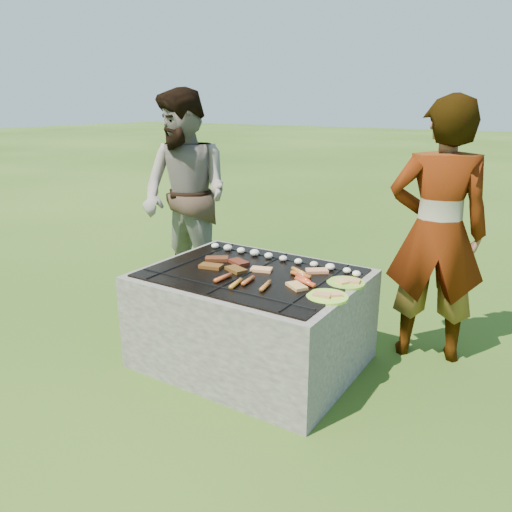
{
  "coord_description": "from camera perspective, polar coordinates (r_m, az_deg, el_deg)",
  "views": [
    {
      "loc": [
        1.58,
        -2.42,
        1.61
      ],
      "look_at": [
        0.0,
        0.05,
        0.7
      ],
      "focal_mm": 35.0,
      "sensor_mm": 36.0,
      "label": 1
    }
  ],
  "objects": [
    {
      "name": "lawn",
      "position": [
        3.3,
        -0.48,
        -11.9
      ],
      "size": [
        60.0,
        60.0,
        0.0
      ],
      "primitive_type": "plane",
      "color": "#214110",
      "rests_on": "ground"
    },
    {
      "name": "fire_pit",
      "position": [
        3.18,
        -0.49,
        -7.45
      ],
      "size": [
        1.3,
        1.0,
        0.62
      ],
      "color": "#9C948A",
      "rests_on": "ground"
    },
    {
      "name": "mushrooms",
      "position": [
        3.28,
        2.33,
        -0.11
      ],
      "size": [
        1.12,
        0.08,
        0.04
      ],
      "color": "white",
      "rests_on": "fire_pit"
    },
    {
      "name": "pork_slabs",
      "position": [
        3.17,
        -3.58,
        -0.9
      ],
      "size": [
        0.39,
        0.28,
        0.02
      ],
      "color": "brown",
      "rests_on": "fire_pit"
    },
    {
      "name": "sausages",
      "position": [
        2.89,
        2.07,
        -2.68
      ],
      "size": [
        0.53,
        0.49,
        0.03
      ],
      "color": "orange",
      "rests_on": "fire_pit"
    },
    {
      "name": "bread_on_grate",
      "position": [
        2.98,
        4.11,
        -2.18
      ],
      "size": [
        0.47,
        0.43,
        0.02
      ],
      "color": "#F9CE7F",
      "rests_on": "fire_pit"
    },
    {
      "name": "plate_far",
      "position": [
        2.92,
        10.25,
        -3.03
      ],
      "size": [
        0.25,
        0.25,
        0.03
      ],
      "color": "#B9DF35",
      "rests_on": "fire_pit"
    },
    {
      "name": "plate_near",
      "position": [
        2.7,
        8.13,
        -4.61
      ],
      "size": [
        0.3,
        0.3,
        0.03
      ],
      "color": "#DCFF3C",
      "rests_on": "fire_pit"
    },
    {
      "name": "cook",
      "position": [
        3.29,
        19.98,
        2.48
      ],
      "size": [
        0.7,
        0.56,
        1.66
      ],
      "primitive_type": "imported",
      "rotation": [
        0.0,
        0.0,
        3.46
      ],
      "color": "gray",
      "rests_on": "ground"
    },
    {
      "name": "bystander",
      "position": [
        4.18,
        -8.05,
        6.73
      ],
      "size": [
        0.9,
        0.74,
        1.72
      ],
      "primitive_type": "imported",
      "rotation": [
        0.0,
        0.0,
        -0.11
      ],
      "color": "gray",
      "rests_on": "ground"
    }
  ]
}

